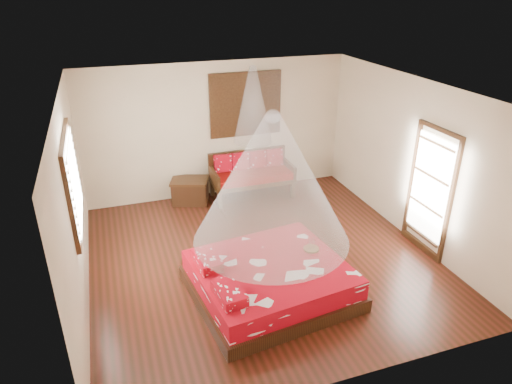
# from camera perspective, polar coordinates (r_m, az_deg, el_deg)

# --- Properties ---
(room) EXTENTS (5.54, 5.54, 2.84)m
(room) POSITION_cam_1_polar(r_m,az_deg,el_deg) (7.06, 0.72, 1.39)
(room) COLOR black
(room) RESTS_ON ground
(bed) EXTENTS (2.40, 2.22, 0.65)m
(bed) POSITION_cam_1_polar(r_m,az_deg,el_deg) (6.78, 1.64, -10.92)
(bed) COLOR black
(bed) RESTS_ON floor
(daybed) EXTENTS (1.72, 0.76, 0.94)m
(daybed) POSITION_cam_1_polar(r_m,az_deg,el_deg) (9.66, -0.62, 2.46)
(daybed) COLOR black
(daybed) RESTS_ON floor
(storage_chest) EXTENTS (0.88, 0.76, 0.51)m
(storage_chest) POSITION_cam_1_polar(r_m,az_deg,el_deg) (9.54, -8.23, 0.17)
(storage_chest) COLOR black
(storage_chest) RESTS_ON floor
(shutter_panel) EXTENTS (1.52, 0.06, 1.32)m
(shutter_panel) POSITION_cam_1_polar(r_m,az_deg,el_deg) (9.53, -1.30, 10.89)
(shutter_panel) COLOR black
(shutter_panel) RESTS_ON wall_back
(window_left) EXTENTS (0.10, 1.74, 1.34)m
(window_left) POSITION_cam_1_polar(r_m,az_deg,el_deg) (6.81, -21.91, 1.29)
(window_left) COLOR black
(window_left) RESTS_ON wall_left
(glazed_door) EXTENTS (0.08, 1.02, 2.16)m
(glazed_door) POSITION_cam_1_polar(r_m,az_deg,el_deg) (8.01, 20.88, 0.02)
(glazed_door) COLOR black
(glazed_door) RESTS_ON floor
(wine_tray) EXTENTS (0.24, 0.24, 0.20)m
(wine_tray) POSITION_cam_1_polar(r_m,az_deg,el_deg) (7.02, 6.94, -6.82)
(wine_tray) COLOR brown
(wine_tray) RESTS_ON bed
(mosquito_net_main) EXTENTS (2.16, 2.16, 1.80)m
(mosquito_net_main) POSITION_cam_1_polar(r_m,az_deg,el_deg) (5.99, 2.00, 1.58)
(mosquito_net_main) COLOR white
(mosquito_net_main) RESTS_ON ceiling
(mosquito_net_daybed) EXTENTS (0.79, 0.79, 1.50)m
(mosquito_net_daybed) POSITION_cam_1_polar(r_m,az_deg,el_deg) (9.07, -0.40, 10.81)
(mosquito_net_daybed) COLOR white
(mosquito_net_daybed) RESTS_ON ceiling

